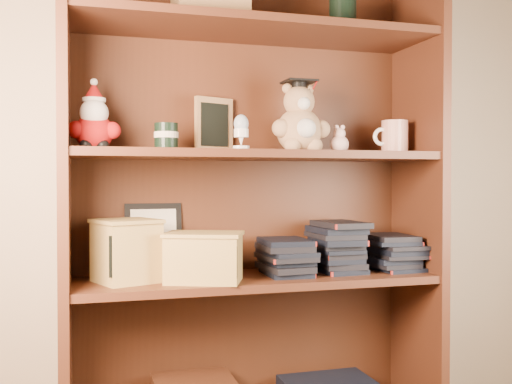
# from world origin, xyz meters

# --- Properties ---
(bookcase) EXTENTS (1.20, 0.35, 1.60)m
(bookcase) POSITION_xyz_m (-0.08, 1.36, 0.78)
(bookcase) COLOR #4E2616
(bookcase) RESTS_ON ground
(shelf_lower) EXTENTS (1.14, 0.33, 0.02)m
(shelf_lower) POSITION_xyz_m (-0.08, 1.30, 0.54)
(shelf_lower) COLOR #4E2616
(shelf_lower) RESTS_ON ground
(shelf_upper) EXTENTS (1.14, 0.33, 0.02)m
(shelf_upper) POSITION_xyz_m (-0.08, 1.30, 0.94)
(shelf_upper) COLOR #4E2616
(shelf_upper) RESTS_ON ground
(santa_plush) EXTENTS (0.15, 0.11, 0.22)m
(santa_plush) POSITION_xyz_m (-0.58, 1.30, 1.03)
(santa_plush) COLOR #A50F0F
(santa_plush) RESTS_ON shelf_upper
(teachers_tin) EXTENTS (0.07, 0.07, 0.08)m
(teachers_tin) POSITION_xyz_m (-0.36, 1.30, 0.99)
(teachers_tin) COLOR black
(teachers_tin) RESTS_ON shelf_upper
(chalkboard_plaque) EXTENTS (0.14, 0.10, 0.18)m
(chalkboard_plaque) POSITION_xyz_m (-0.19, 1.42, 1.04)
(chalkboard_plaque) COLOR #9E7547
(chalkboard_plaque) RESTS_ON shelf_upper
(egg_cup) EXTENTS (0.05, 0.05, 0.11)m
(egg_cup) POSITION_xyz_m (-0.15, 1.23, 1.01)
(egg_cup) COLOR white
(egg_cup) RESTS_ON shelf_upper
(grad_teddy_bear) EXTENTS (0.20, 0.17, 0.24)m
(grad_teddy_bear) POSITION_xyz_m (0.07, 1.30, 1.04)
(grad_teddy_bear) COLOR tan
(grad_teddy_bear) RESTS_ON shelf_upper
(pink_figurine) EXTENTS (0.06, 0.06, 0.10)m
(pink_figurine) POSITION_xyz_m (0.21, 1.30, 0.99)
(pink_figurine) COLOR beige
(pink_figurine) RESTS_ON shelf_upper
(teacher_mug) EXTENTS (0.13, 0.09, 0.11)m
(teacher_mug) POSITION_xyz_m (0.41, 1.30, 1.01)
(teacher_mug) COLOR silver
(teacher_mug) RESTS_ON shelf_upper
(certificate_frame) EXTENTS (0.19, 0.05, 0.23)m
(certificate_frame) POSITION_xyz_m (-0.39, 1.44, 0.67)
(certificate_frame) COLOR black
(certificate_frame) RESTS_ON shelf_lower
(treats_box) EXTENTS (0.23, 0.23, 0.19)m
(treats_box) POSITION_xyz_m (-0.49, 1.30, 0.65)
(treats_box) COLOR tan
(treats_box) RESTS_ON shelf_lower
(pencils_box) EXTENTS (0.27, 0.24, 0.15)m
(pencils_box) POSITION_xyz_m (-0.26, 1.24, 0.63)
(pencils_box) COLOR tan
(pencils_box) RESTS_ON shelf_lower
(book_stack_left) EXTENTS (0.14, 0.20, 0.11)m
(book_stack_left) POSITION_xyz_m (0.03, 1.30, 0.61)
(book_stack_left) COLOR black
(book_stack_left) RESTS_ON shelf_lower
(book_stack_mid) EXTENTS (0.14, 0.20, 0.16)m
(book_stack_mid) POSITION_xyz_m (0.20, 1.30, 0.63)
(book_stack_mid) COLOR black
(book_stack_mid) RESTS_ON shelf_lower
(book_stack_right) EXTENTS (0.14, 0.20, 0.13)m
(book_stack_right) POSITION_xyz_m (0.41, 1.30, 0.61)
(book_stack_right) COLOR black
(book_stack_right) RESTS_ON shelf_lower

